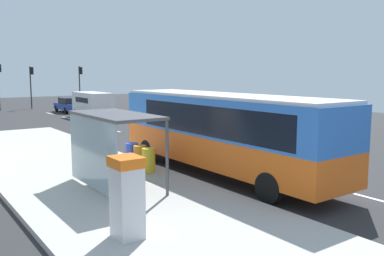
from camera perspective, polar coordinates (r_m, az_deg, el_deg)
ground_plane at (r=29.46m, az=-11.25°, el=-0.40°), size 56.00×92.00×0.04m
sidewalk_platform at (r=16.13m, az=-14.41°, el=-6.73°), size 6.20×30.00×0.18m
lane_stripe_seg_1 at (r=17.32m, az=10.60°, el=-5.92°), size 0.16×2.20×0.01m
lane_stripe_seg_2 at (r=21.01m, az=0.72°, el=-3.40°), size 0.16×2.20×0.01m
lane_stripe_seg_3 at (r=25.15m, az=-6.03°, el=-1.60°), size 0.16×2.20×0.01m
lane_stripe_seg_4 at (r=29.56m, az=-10.81°, el=-0.32°), size 0.16×2.20×0.01m
lane_stripe_seg_5 at (r=34.13m, az=-14.33°, el=0.63°), size 0.16×2.20×0.01m
lane_stripe_seg_6 at (r=38.81m, az=-17.02°, el=1.36°), size 0.16×2.20×0.01m
lane_stripe_seg_7 at (r=43.56m, az=-19.12°, el=1.92°), size 0.16×2.20×0.01m
bus at (r=16.19m, az=4.08°, el=-0.13°), size 2.58×11.02×3.21m
white_van at (r=38.04m, az=-13.63°, el=3.38°), size 2.10×5.23×2.30m
sedan_near at (r=44.29m, az=-16.69°, el=3.13°), size 1.86×4.41×1.52m
ticket_machine at (r=9.81m, az=-9.00°, el=-9.39°), size 0.66×0.76×1.94m
recycling_bin_yellow at (r=16.15m, az=-6.03°, el=-4.46°), size 0.52×0.52×0.95m
recycling_bin_orange at (r=16.75m, az=-7.22°, el=-4.04°), size 0.52×0.52×0.95m
recycling_bin_blue at (r=17.35m, az=-8.32°, el=-3.64°), size 0.52×0.52×0.95m
traffic_light_near_side at (r=50.11m, az=-15.24°, el=6.43°), size 0.49×0.28×4.80m
traffic_light_median at (r=50.12m, az=-21.38°, el=6.15°), size 0.49×0.28×4.77m
bus_shelter at (r=13.91m, az=-11.74°, el=-0.49°), size 1.80×4.00×2.50m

